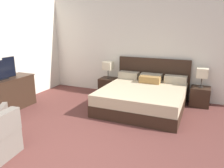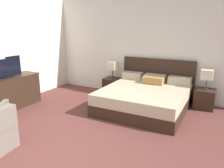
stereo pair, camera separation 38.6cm
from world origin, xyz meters
The scene contains 10 objects.
ground_plane centered at (0.00, 0.00, 0.00)m, with size 11.80×11.80×0.00m, color brown.
wall_back centered at (0.00, 3.96, 1.43)m, with size 6.87×0.06×2.86m, color silver.
wall_left centered at (-2.87, 1.67, 1.43)m, with size 0.06×5.73×2.86m, color silver.
bed centered at (0.49, 2.91, 0.30)m, with size 2.04×2.09×1.14m.
nightstand_left centered at (-0.82, 3.64, 0.25)m, with size 0.48×0.46×0.49m.
nightstand_right centered at (1.80, 3.64, 0.25)m, with size 0.48×0.46×0.49m.
table_lamp_left centered at (-0.82, 3.64, 0.87)m, with size 0.28×0.28×0.50m.
table_lamp_right centered at (1.80, 3.64, 0.87)m, with size 0.28×0.28×0.50m.
dresser centered at (-2.54, 1.43, 0.41)m, with size 0.55×1.42×0.80m.
tv centered at (-2.54, 1.34, 1.04)m, with size 0.18×0.84×0.50m.
Camera 2 is at (2.18, -2.05, 2.02)m, focal length 35.00 mm.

